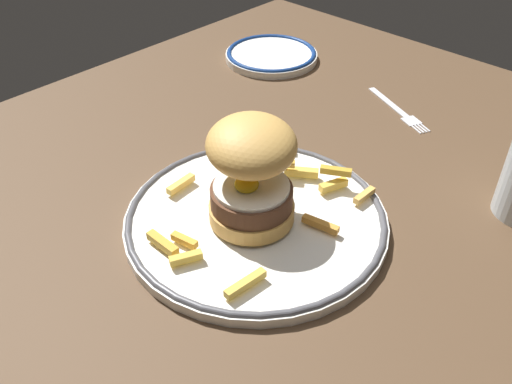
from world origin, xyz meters
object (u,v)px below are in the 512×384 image
object	(u,v)px
dinner_plate	(256,218)
fork	(398,110)
burger	(251,171)
side_plate	(271,55)

from	to	relation	value
dinner_plate	fork	bearing A→B (deg)	3.57
fork	dinner_plate	bearing A→B (deg)	-176.43
burger	side_plate	bearing A→B (deg)	39.09
side_plate	fork	xyz separation A→B (cm)	(-0.36, -26.03, -0.65)
dinner_plate	side_plate	distance (cm)	43.90
dinner_plate	burger	size ratio (longest dim) A/B	2.11
side_plate	fork	world-z (taller)	side_plate
burger	side_plate	distance (cm)	44.22
dinner_plate	fork	xyz separation A→B (cm)	(33.35, 2.08, -0.66)
side_plate	fork	bearing A→B (deg)	-90.80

